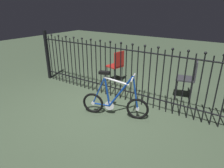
# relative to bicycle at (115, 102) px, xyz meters

# --- Properties ---
(ground_plane) EXTENTS (20.00, 20.00, 0.00)m
(ground_plane) POSITION_rel_bicycle_xyz_m (-0.36, -0.04, -0.30)
(ground_plane) COLOR #40503A
(iron_fence) EXTENTS (4.76, 0.07, 1.35)m
(iron_fence) POSITION_rel_bicycle_xyz_m (-0.40, 0.69, 0.37)
(iron_fence) COLOR black
(iron_fence) RESTS_ON ground
(bicycle) EXTENTS (1.22, 0.53, 0.87)m
(bicycle) POSITION_rel_bicycle_xyz_m (0.00, 0.00, 0.00)
(bicycle) COLOR black
(bicycle) RESTS_ON ground
(chair_red) EXTENTS (0.43, 0.43, 0.86)m
(chair_red) POSITION_rel_bicycle_xyz_m (-0.93, 1.50, 0.22)
(chair_red) COLOR black
(chair_red) RESTS_ON ground
(chair_charcoal) EXTENTS (0.47, 0.46, 0.89)m
(chair_charcoal) POSITION_rel_bicycle_xyz_m (0.94, 1.52, 0.25)
(chair_charcoal) COLOR black
(chair_charcoal) RESTS_ON ground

